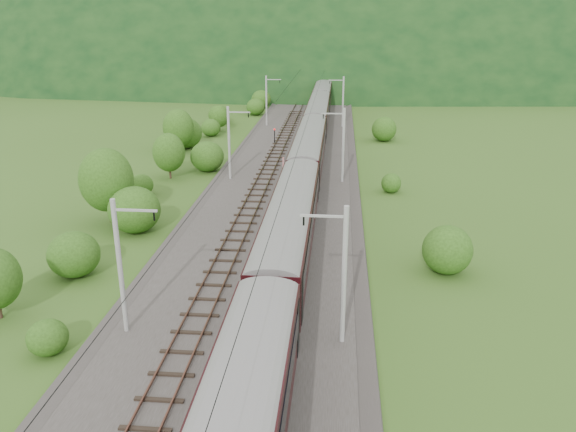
{
  "coord_description": "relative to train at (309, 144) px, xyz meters",
  "views": [
    {
      "loc": [
        5.68,
        -27.35,
        17.53
      ],
      "look_at": [
        1.9,
        13.95,
        2.6
      ],
      "focal_mm": 35.0,
      "sensor_mm": 36.0,
      "label": 1
    }
  ],
  "objects": [
    {
      "name": "train",
      "position": [
        0.0,
        0.0,
        0.0
      ],
      "size": [
        3.23,
        178.47,
        5.63
      ],
      "color": "black",
      "rests_on": "ground"
    },
    {
      "name": "hazard_post_far",
      "position": [
        -1.86,
        21.41,
        -2.76
      ],
      "size": [
        0.16,
        0.16,
        1.46
      ],
      "primitive_type": "cylinder",
      "color": "red",
      "rests_on": "railbed"
    },
    {
      "name": "mountain_main",
      "position": [
        -2.4,
        225.47,
        -3.79
      ],
      "size": [
        504.0,
        360.0,
        244.0
      ],
      "primitive_type": "ellipsoid",
      "color": "black",
      "rests_on": "ground"
    },
    {
      "name": "ground",
      "position": [
        -2.4,
        -34.53,
        -3.79
      ],
      "size": [
        600.0,
        600.0,
        0.0
      ],
      "primitive_type": "plane",
      "color": "#33531A",
      "rests_on": "ground"
    },
    {
      "name": "catenary_right",
      "position": [
        3.72,
        -2.53,
        0.71
      ],
      "size": [
        2.54,
        192.28,
        8.0
      ],
      "color": "gray",
      "rests_on": "railbed"
    },
    {
      "name": "vegetation_right",
      "position": [
        10.42,
        -13.84,
        -2.34
      ],
      "size": [
        5.16,
        94.8,
        3.22
      ],
      "color": "#234412",
      "rests_on": "ground"
    },
    {
      "name": "signal",
      "position": [
        -5.8,
        16.46,
        -2.31
      ],
      "size": [
        0.22,
        0.22,
        2.01
      ],
      "color": "black",
      "rests_on": "railbed"
    },
    {
      "name": "hazard_post_near",
      "position": [
        -3.03,
        1.19,
        -2.67
      ],
      "size": [
        0.18,
        0.18,
        1.64
      ],
      "primitive_type": "cylinder",
      "color": "red",
      "rests_on": "railbed"
    },
    {
      "name": "track_left",
      "position": [
        -4.8,
        -24.53,
        -3.42
      ],
      "size": [
        2.4,
        220.0,
        0.27
      ],
      "color": "#502E22",
      "rests_on": "railbed"
    },
    {
      "name": "vegetation_left",
      "position": [
        -15.72,
        -16.79,
        -1.36
      ],
      "size": [
        10.62,
        149.2,
        6.75
      ],
      "color": "#234412",
      "rests_on": "ground"
    },
    {
      "name": "railbed",
      "position": [
        -2.4,
        -24.53,
        -3.64
      ],
      "size": [
        14.0,
        220.0,
        0.3
      ],
      "primitive_type": "cube",
      "color": "#38332D",
      "rests_on": "ground"
    },
    {
      "name": "track_right",
      "position": [
        0.0,
        -24.53,
        -3.42
      ],
      "size": [
        2.4,
        220.0,
        0.27
      ],
      "color": "#502E22",
      "rests_on": "railbed"
    },
    {
      "name": "mountain_ridge",
      "position": [
        -122.4,
        265.47,
        -3.79
      ],
      "size": [
        336.0,
        280.0,
        132.0
      ],
      "primitive_type": "ellipsoid",
      "color": "black",
      "rests_on": "ground"
    },
    {
      "name": "catenary_left",
      "position": [
        -8.52,
        -2.53,
        0.71
      ],
      "size": [
        2.54,
        192.28,
        8.0
      ],
      "color": "gray",
      "rests_on": "railbed"
    },
    {
      "name": "overhead_wires",
      "position": [
        -2.4,
        -24.53,
        3.31
      ],
      "size": [
        4.83,
        198.0,
        0.03
      ],
      "color": "black",
      "rests_on": "ground"
    }
  ]
}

